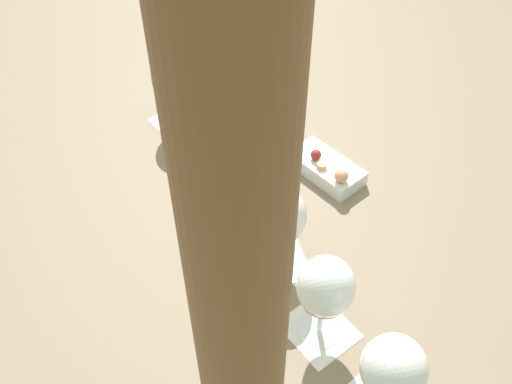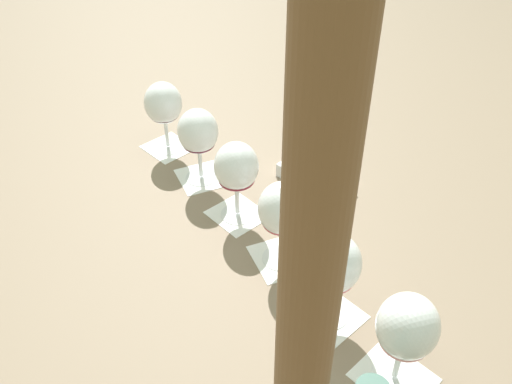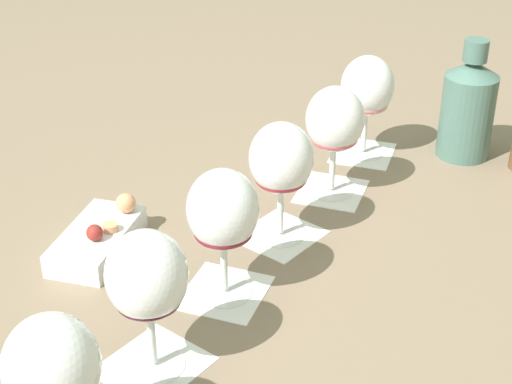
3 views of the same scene
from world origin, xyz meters
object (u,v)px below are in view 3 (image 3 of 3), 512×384
(wine_glass_1, at_px, (335,124))
(wine_glass_5, at_px, (53,373))
(ceramic_vase, at_px, (468,107))
(wine_glass_4, at_px, (147,282))
(snack_dish, at_px, (99,238))
(wine_glass_0, at_px, (367,90))
(wine_glass_2, at_px, (281,164))
(wine_glass_3, at_px, (223,215))

(wine_glass_1, height_order, wine_glass_5, same)
(ceramic_vase, bearing_deg, wine_glass_4, 5.42)
(snack_dish, bearing_deg, ceramic_vase, 164.18)
(ceramic_vase, bearing_deg, wine_glass_0, -45.10)
(wine_glass_4, bearing_deg, wine_glass_1, -163.31)
(wine_glass_0, xyz_separation_m, wine_glass_4, (0.61, 0.19, -0.00))
(wine_glass_0, relative_size, wine_glass_2, 1.00)
(wine_glass_1, xyz_separation_m, wine_glass_5, (0.61, 0.20, -0.00))
(wine_glass_2, bearing_deg, snack_dish, -35.01)
(wine_glass_0, distance_m, wine_glass_5, 0.80)
(wine_glass_2, bearing_deg, wine_glass_4, 18.15)
(wine_glass_0, xyz_separation_m, snack_dish, (0.52, -0.06, -0.10))
(wine_glass_1, relative_size, wine_glass_5, 1.00)
(wine_glass_3, xyz_separation_m, wine_glass_4, (0.15, 0.05, -0.00))
(snack_dish, bearing_deg, wine_glass_5, 51.94)
(ceramic_vase, bearing_deg, wine_glass_3, 1.88)
(wine_glass_4, xyz_separation_m, wine_glass_5, (0.15, 0.06, -0.00))
(wine_glass_0, xyz_separation_m, wine_glass_3, (0.45, 0.14, 0.00))
(wine_glass_1, height_order, wine_glass_3, same)
(wine_glass_2, relative_size, ceramic_vase, 0.85)
(wine_glass_1, xyz_separation_m, snack_dish, (0.37, -0.11, -0.10))
(wine_glass_4, height_order, ceramic_vase, ceramic_vase)
(wine_glass_3, relative_size, snack_dish, 0.96)
(wine_glass_3, bearing_deg, wine_glass_1, -164.06)
(wine_glass_1, relative_size, snack_dish, 0.96)
(wine_glass_0, bearing_deg, wine_glass_4, 17.70)
(wine_glass_3, distance_m, wine_glass_5, 0.32)
(wine_glass_1, xyz_separation_m, wine_glass_4, (0.46, 0.14, -0.00))
(wine_glass_2, relative_size, wine_glass_4, 1.00)
(wine_glass_1, height_order, snack_dish, wine_glass_1)
(wine_glass_2, xyz_separation_m, wine_glass_4, (0.31, 0.10, -0.00))
(wine_glass_3, relative_size, wine_glass_4, 1.00)
(wine_glass_3, relative_size, wine_glass_5, 1.00)
(wine_glass_0, bearing_deg, ceramic_vase, 134.90)
(wine_glass_2, bearing_deg, wine_glass_1, -166.25)
(wine_glass_5, distance_m, ceramic_vase, 0.89)
(wine_glass_4, bearing_deg, wine_glass_3, -161.83)
(wine_glass_0, bearing_deg, snack_dish, -6.30)
(wine_glass_2, relative_size, snack_dish, 0.96)
(wine_glass_2, distance_m, ceramic_vase, 0.43)
(wine_glass_0, relative_size, ceramic_vase, 0.85)
(snack_dish, bearing_deg, wine_glass_0, 173.70)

